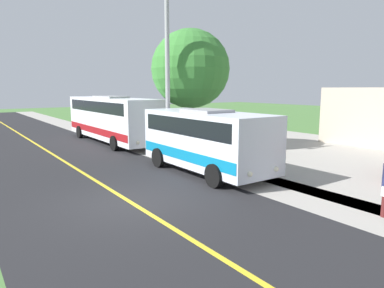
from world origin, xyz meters
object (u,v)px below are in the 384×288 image
at_px(shuttle_bus_front, 206,138).
at_px(tree_curbside, 190,69).
at_px(transit_bus_rear, 111,117).
at_px(street_light_pole, 166,66).

relative_size(shuttle_bus_front, tree_curbside, 0.96).
height_order(transit_bus_rear, street_light_pole, street_light_pole).
bearing_deg(tree_curbside, street_light_pole, 28.18).
bearing_deg(shuttle_bus_front, transit_bus_rear, -89.78).
height_order(street_light_pole, tree_curbside, street_light_pole).
bearing_deg(shuttle_bus_front, street_light_pole, -95.23).
relative_size(shuttle_bus_front, street_light_pole, 0.78).
relative_size(street_light_pole, tree_curbside, 1.23).
distance_m(shuttle_bus_front, street_light_pole, 5.19).
xyz_separation_m(shuttle_bus_front, tree_curbside, (-2.88, -5.35, 3.25)).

